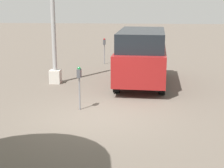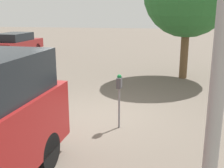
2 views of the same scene
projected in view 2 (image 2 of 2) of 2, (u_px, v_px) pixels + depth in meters
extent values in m
plane|color=#60564C|center=(99.00, 118.00, 7.74)|extent=(80.00, 80.00, 0.00)
cylinder|color=gray|center=(119.00, 108.00, 6.98)|extent=(0.05, 0.05, 1.04)
cube|color=#47474C|center=(119.00, 83.00, 6.81)|extent=(0.21, 0.12, 0.26)
sphere|color=#14662D|center=(119.00, 77.00, 6.78)|extent=(0.11, 0.11, 0.11)
cylinder|color=black|center=(47.00, 151.00, 5.18)|extent=(0.72, 0.26, 0.71)
cube|color=maroon|center=(17.00, 45.00, 18.61)|extent=(4.29, 1.96, 0.62)
cube|color=black|center=(14.00, 37.00, 18.27)|extent=(2.40, 1.72, 0.51)
cube|color=orange|center=(25.00, 44.00, 20.70)|extent=(0.09, 0.12, 0.20)
cylinder|color=black|center=(18.00, 47.00, 20.08)|extent=(0.65, 0.24, 0.64)
cylinder|color=black|center=(37.00, 48.00, 19.74)|extent=(0.65, 0.24, 0.64)
cylinder|color=black|center=(17.00, 53.00, 17.29)|extent=(0.65, 0.24, 0.64)
cylinder|color=brown|center=(184.00, 52.00, 12.05)|extent=(0.33, 0.33, 2.31)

